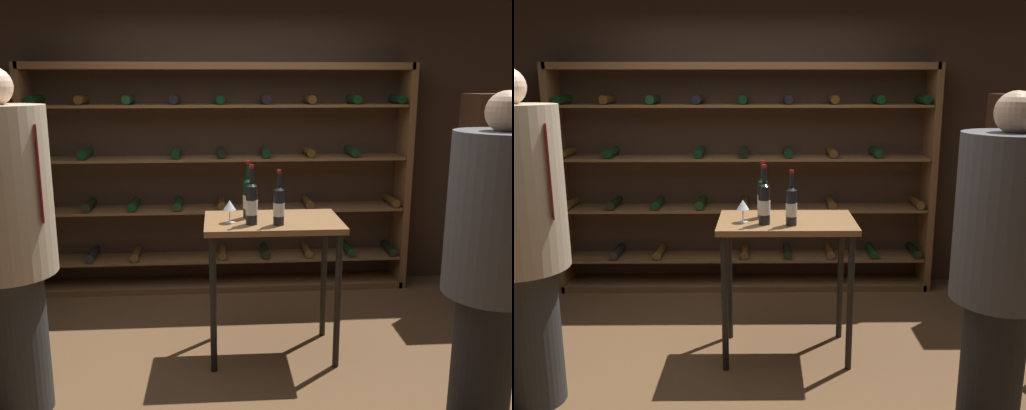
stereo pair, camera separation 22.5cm
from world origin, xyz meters
TOP-DOWN VIEW (x-y plane):
  - ground_plane at (0.00, 0.00)m, footprint 9.52×9.52m
  - back_wall at (0.00, 1.76)m, footprint 5.70×0.10m
  - wine_rack at (-0.11, 1.55)m, footprint 3.44×0.32m
  - tasting_table at (0.23, 0.26)m, footprint 0.93×0.57m
  - person_bystander_red_print at (-1.31, -0.33)m, footprint 0.51×0.51m
  - person_guest_plum_blouse at (1.30, -0.68)m, footprint 0.50×0.50m
  - display_cabinet at (2.15, 1.05)m, footprint 0.44×0.36m
  - wine_bottle_gold_foil at (0.07, 0.14)m, footprint 0.08×0.08m
  - wine_bottle_red_label at (0.25, 0.12)m, footprint 0.08×0.08m
  - wine_bottle_black_capsule at (0.06, 0.33)m, footprint 0.07×0.07m
  - wine_glass_stemmed_right at (-0.07, 0.20)m, footprint 0.08×0.08m

SIDE VIEW (x-z plane):
  - ground_plane at x=0.00m, z-range 0.00..0.00m
  - tasting_table at x=0.23m, z-range 0.35..1.33m
  - display_cabinet at x=2.15m, z-range 0.00..1.81m
  - person_guest_plum_blouse at x=1.30m, z-range 0.09..1.96m
  - wine_rack at x=-0.11m, z-range 0.00..2.07m
  - person_bystander_red_print at x=-1.31m, z-range 0.10..2.09m
  - wine_glass_stemmed_right at x=-0.07m, z-range 1.02..1.18m
  - wine_bottle_red_label at x=0.25m, z-range 0.94..1.30m
  - wine_bottle_black_capsule at x=0.06m, z-range 0.93..1.33m
  - wine_bottle_gold_foil at x=0.07m, z-range 0.93..1.33m
  - back_wall at x=0.00m, z-range 0.00..2.94m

